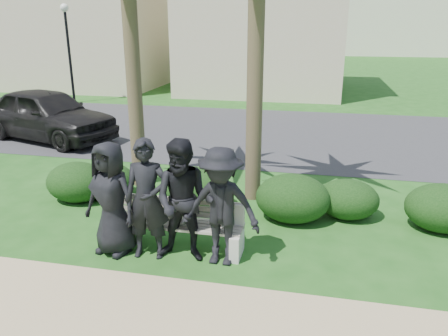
{
  "coord_description": "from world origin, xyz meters",
  "views": [
    {
      "loc": [
        1.99,
        -6.14,
        3.46
      ],
      "look_at": [
        0.44,
        1.0,
        1.03
      ],
      "focal_mm": 35.0,
      "sensor_mm": 36.0,
      "label": 1
    }
  ],
  "objects_px": {
    "street_lamp": "(67,36)",
    "man_d": "(221,207)",
    "park_bench": "(173,228)",
    "man_a": "(111,199)",
    "man_c": "(184,201)",
    "car_a": "(47,114)",
    "man_b": "(147,200)"
  },
  "relations": [
    {
      "from": "park_bench",
      "to": "man_b",
      "type": "relative_size",
      "value": 1.19
    },
    {
      "from": "man_c",
      "to": "car_a",
      "type": "distance_m",
      "value": 8.79
    },
    {
      "from": "man_b",
      "to": "man_d",
      "type": "relative_size",
      "value": 1.04
    },
    {
      "from": "man_a",
      "to": "man_c",
      "type": "height_order",
      "value": "man_c"
    },
    {
      "from": "street_lamp",
      "to": "man_d",
      "type": "xyz_separation_m",
      "value": [
        9.7,
        -12.42,
        -2.04
      ]
    },
    {
      "from": "man_a",
      "to": "man_b",
      "type": "bearing_deg",
      "value": 12.88
    },
    {
      "from": "park_bench",
      "to": "man_a",
      "type": "bearing_deg",
      "value": -161.32
    },
    {
      "from": "park_bench",
      "to": "street_lamp",
      "type": "bearing_deg",
      "value": 126.32
    },
    {
      "from": "man_c",
      "to": "man_d",
      "type": "xyz_separation_m",
      "value": [
        0.56,
        0.0,
        -0.04
      ]
    },
    {
      "from": "park_bench",
      "to": "man_a",
      "type": "height_order",
      "value": "man_a"
    },
    {
      "from": "street_lamp",
      "to": "man_a",
      "type": "distance_m",
      "value": 14.92
    },
    {
      "from": "man_a",
      "to": "man_d",
      "type": "relative_size",
      "value": 0.99
    },
    {
      "from": "street_lamp",
      "to": "man_c",
      "type": "distance_m",
      "value": 15.55
    },
    {
      "from": "man_b",
      "to": "car_a",
      "type": "height_order",
      "value": "man_b"
    },
    {
      "from": "park_bench",
      "to": "car_a",
      "type": "distance_m",
      "value": 8.41
    },
    {
      "from": "car_a",
      "to": "street_lamp",
      "type": "bearing_deg",
      "value": 41.41
    },
    {
      "from": "car_a",
      "to": "man_c",
      "type": "bearing_deg",
      "value": -116.91
    },
    {
      "from": "man_c",
      "to": "man_b",
      "type": "bearing_deg",
      "value": -177.99
    },
    {
      "from": "man_d",
      "to": "park_bench",
      "type": "bearing_deg",
      "value": 163.87
    },
    {
      "from": "street_lamp",
      "to": "man_d",
      "type": "height_order",
      "value": "street_lamp"
    },
    {
      "from": "street_lamp",
      "to": "man_b",
      "type": "height_order",
      "value": "street_lamp"
    },
    {
      "from": "park_bench",
      "to": "man_a",
      "type": "relative_size",
      "value": 1.24
    },
    {
      "from": "park_bench",
      "to": "car_a",
      "type": "height_order",
      "value": "car_a"
    },
    {
      "from": "park_bench",
      "to": "car_a",
      "type": "relative_size",
      "value": 0.48
    },
    {
      "from": "park_bench",
      "to": "man_b",
      "type": "xyz_separation_m",
      "value": [
        -0.29,
        -0.31,
        0.59
      ]
    },
    {
      "from": "street_lamp",
      "to": "man_a",
      "type": "height_order",
      "value": "street_lamp"
    },
    {
      "from": "park_bench",
      "to": "man_d",
      "type": "xyz_separation_m",
      "value": [
        0.84,
        -0.28,
        0.55
      ]
    },
    {
      "from": "park_bench",
      "to": "man_b",
      "type": "distance_m",
      "value": 0.72
    },
    {
      "from": "car_a",
      "to": "man_b",
      "type": "bearing_deg",
      "value": -119.77
    },
    {
      "from": "man_d",
      "to": "car_a",
      "type": "xyz_separation_m",
      "value": [
        -6.87,
        6.12,
        -0.11
      ]
    },
    {
      "from": "man_d",
      "to": "car_a",
      "type": "distance_m",
      "value": 9.2
    },
    {
      "from": "street_lamp",
      "to": "man_b",
      "type": "distance_m",
      "value": 15.25
    }
  ]
}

